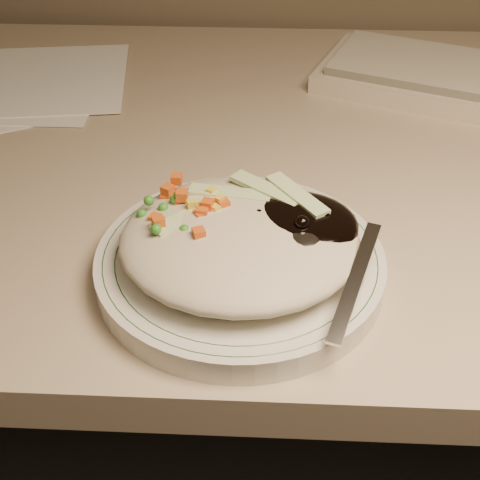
{
  "coord_description": "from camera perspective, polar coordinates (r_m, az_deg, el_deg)",
  "views": [
    {
      "loc": [
        -0.05,
        0.74,
        1.11
      ],
      "look_at": [
        -0.07,
        1.16,
        0.78
      ],
      "focal_mm": 50.0,
      "sensor_mm": 36.0,
      "label": 1
    }
  ],
  "objects": [
    {
      "name": "plate_rim",
      "position": [
        0.54,
        0.0,
        -1.33
      ],
      "size": [
        0.22,
        0.22,
        0.0
      ],
      "color": "#144723",
      "rests_on": "plate"
    },
    {
      "name": "desk",
      "position": [
        0.86,
        5.24,
        -3.63
      ],
      "size": [
        1.4,
        0.7,
        0.74
      ],
      "color": "tan",
      "rests_on": "ground"
    },
    {
      "name": "plate",
      "position": [
        0.55,
        0.0,
        -2.13
      ],
      "size": [
        0.24,
        0.24,
        0.02
      ],
      "primitive_type": "cylinder",
      "color": "silver",
      "rests_on": "desk"
    },
    {
      "name": "meal",
      "position": [
        0.53,
        0.46,
        0.42
      ],
      "size": [
        0.21,
        0.19,
        0.05
      ],
      "color": "#B9AD96",
      "rests_on": "plate"
    }
  ]
}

